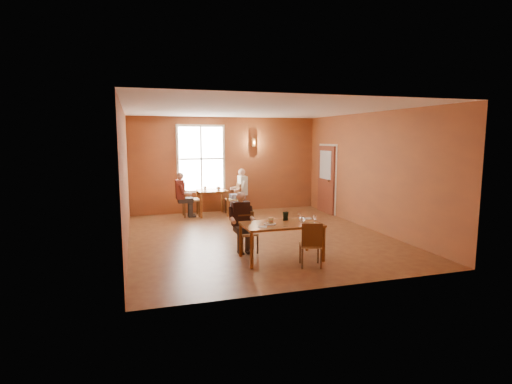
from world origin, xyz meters
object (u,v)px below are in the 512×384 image
object	(u,v)px
main_table	(281,241)
second_table	(212,202)
diner_white	(234,192)
chair_diner_white	(233,199)
chair_empty	(310,244)
chair_diner_maroon	(191,199)
chair_diner_main	(248,233)
diner_maroon	(190,195)
diner_main	(248,224)

from	to	relation	value
main_table	second_table	bearing A→B (deg)	95.34
main_table	second_table	world-z (taller)	second_table
main_table	diner_white	bearing A→B (deg)	87.27
second_table	chair_diner_white	xyz separation A→B (m)	(0.65, 0.00, 0.08)
chair_empty	chair_diner_maroon	bearing A→B (deg)	121.86
chair_empty	second_table	bearing A→B (deg)	115.24
diner_white	chair_diner_maroon	world-z (taller)	diner_white
chair_diner_white	diner_white	xyz separation A→B (m)	(0.03, 0.00, 0.20)
chair_diner_main	diner_maroon	size ratio (longest dim) A/B	0.63
chair_diner_main	main_table	bearing A→B (deg)	127.57
diner_main	chair_diner_maroon	xyz separation A→B (m)	(-0.60, 4.20, -0.07)
chair_diner_main	chair_diner_maroon	distance (m)	4.21
second_table	diner_maroon	world-z (taller)	diner_maroon
diner_main	chair_diner_main	bearing A→B (deg)	-90.00
chair_diner_maroon	second_table	bearing A→B (deg)	90.00
second_table	chair_diner_white	distance (m)	0.66
chair_diner_main	diner_main	world-z (taller)	diner_main
main_table	diner_white	distance (m)	4.83
chair_diner_white	chair_empty	bearing A→B (deg)	-178.28
chair_diner_main	diner_main	xyz separation A→B (m)	(0.00, -0.03, 0.19)
second_table	chair_diner_maroon	world-z (taller)	chair_diner_maroon
main_table	chair_diner_white	bearing A→B (deg)	87.62
second_table	chair_empty	bearing A→B (deg)	-81.42
diner_main	second_table	bearing A→B (deg)	-90.68
chair_diner_main	chair_empty	xyz separation A→B (m)	(0.86, -1.21, 0.01)
chair_empty	chair_diner_white	bearing A→B (deg)	108.38
diner_white	diner_maroon	size ratio (longest dim) A/B	1.04
main_table	second_table	distance (m)	4.84
diner_white	chair_diner_white	bearing A→B (deg)	90.00
main_table	chair_diner_main	bearing A→B (deg)	127.57
chair_diner_white	chair_diner_maroon	bearing A→B (deg)	90.00
main_table	chair_diner_maroon	xyz separation A→B (m)	(-1.10, 4.82, 0.17)
second_table	main_table	bearing A→B (deg)	-84.66
chair_empty	chair_diner_maroon	distance (m)	5.58
diner_white	chair_diner_maroon	size ratio (longest dim) A/B	1.27
second_table	diner_white	bearing A→B (deg)	0.00
chair_diner_maroon	main_table	bearing A→B (deg)	12.87
main_table	chair_diner_white	distance (m)	4.82
second_table	diner_white	xyz separation A→B (m)	(0.68, 0.00, 0.29)
main_table	diner_main	distance (m)	0.83
chair_diner_white	chair_diner_maroon	distance (m)	1.30
main_table	diner_maroon	distance (m)	4.96
diner_main	chair_diner_white	xyz separation A→B (m)	(0.70, 4.20, -0.13)
chair_empty	chair_diner_white	distance (m)	5.38
chair_diner_main	second_table	xyz separation A→B (m)	(0.05, 4.17, -0.02)
main_table	second_table	xyz separation A→B (m)	(-0.45, 4.82, 0.03)
main_table	chair_diner_main	xyz separation A→B (m)	(-0.50, 0.65, 0.06)
chair_diner_main	chair_diner_maroon	size ratio (longest dim) A/B	0.78
chair_diner_maroon	chair_diner_white	bearing A→B (deg)	90.00
diner_maroon	diner_white	bearing A→B (deg)	90.00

